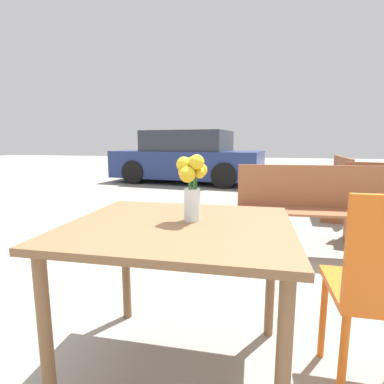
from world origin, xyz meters
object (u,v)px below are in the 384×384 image
object	(u,v)px
table_front	(179,244)
bench_far	(334,183)
flower_vase	(191,184)
bench_near	(334,207)
parked_car	(188,158)

from	to	relation	value
table_front	bench_far	size ratio (longest dim) A/B	0.68
table_front	flower_vase	xyz separation A→B (m)	(0.04, 0.05, 0.26)
bench_near	flower_vase	bearing A→B (deg)	-120.41
parked_car	bench_near	bearing A→B (deg)	-62.16
flower_vase	bench_far	size ratio (longest dim) A/B	0.20
bench_near	bench_far	world-z (taller)	same
flower_vase	bench_near	distance (m)	1.96
table_front	flower_vase	distance (m)	0.27
table_front	bench_near	size ratio (longest dim) A/B	0.55
table_front	parked_car	bearing A→B (deg)	103.41
table_front	flower_vase	world-z (taller)	flower_vase
table_front	parked_car	distance (m)	6.79
table_front	flower_vase	size ratio (longest dim) A/B	3.30
bench_far	parked_car	xyz separation A→B (m)	(-3.00, 2.99, 0.19)
table_front	parked_car	world-z (taller)	parked_car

